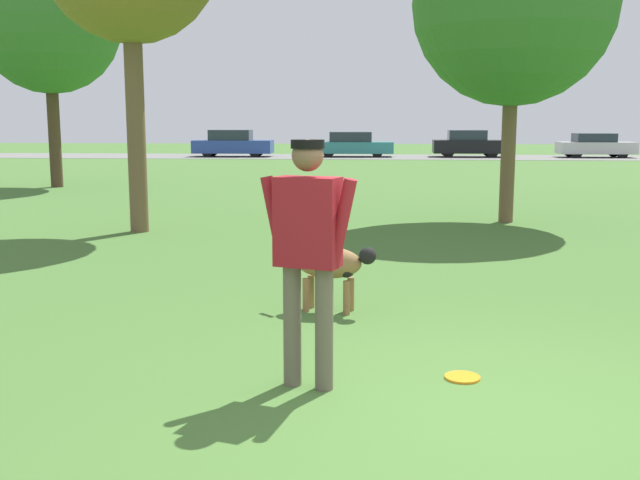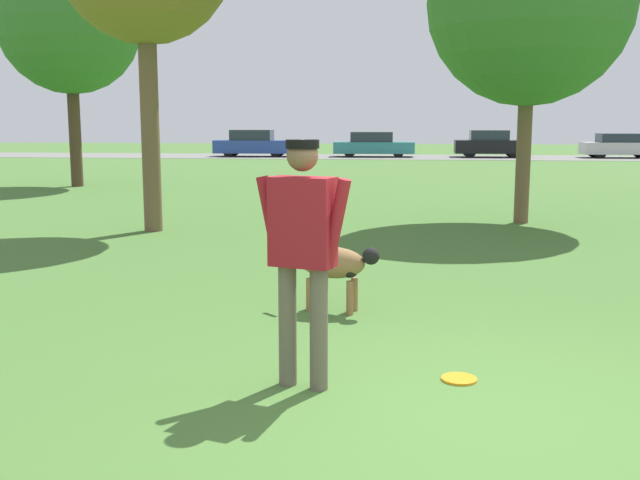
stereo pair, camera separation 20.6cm
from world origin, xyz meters
name	(u,v)px [view 2 (the right image)]	position (x,y,z in m)	size (l,w,h in m)	color
ground_plane	(470,420)	(0.00, 0.00, 0.00)	(120.00, 120.00, 0.00)	#426B2D
far_road_strip	(417,157)	(0.00, 35.96, 0.01)	(120.00, 6.00, 0.01)	slate
person	(303,241)	(-1.15, 0.48, 1.06)	(0.72, 0.34, 1.77)	#665B4C
dog	(335,265)	(-1.13, 2.66, 0.48)	(1.02, 0.44, 0.67)	olive
frisbee	(459,379)	(-0.02, 0.74, 0.01)	(0.26, 0.26, 0.02)	orange
tree_far_left	(69,23)	(-10.13, 16.43, 4.68)	(4.06, 4.06, 6.73)	#4C3826
tree_mid_center	(530,3)	(1.70, 9.71, 4.01)	(3.71, 3.71, 5.87)	brown
parked_car_blue	(254,144)	(-8.80, 35.59, 0.69)	(4.29, 1.76, 1.44)	#284293
parked_car_teal	(373,145)	(-2.32, 35.96, 0.65)	(4.35, 1.92, 1.34)	teal
parked_car_black	(490,144)	(3.89, 36.25, 0.70)	(3.82, 1.82, 1.43)	black
parked_car_silver	(620,146)	(10.55, 36.31, 0.63)	(3.93, 1.74, 1.27)	#B7B7BC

